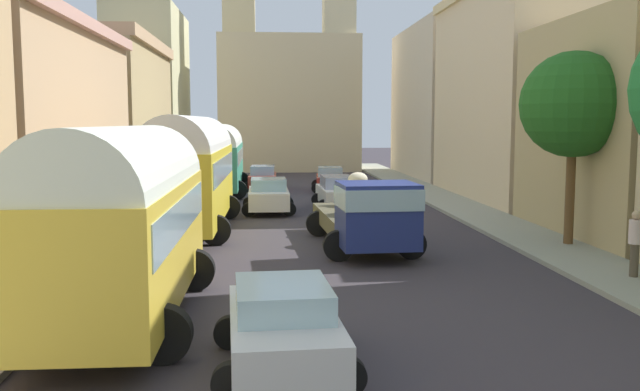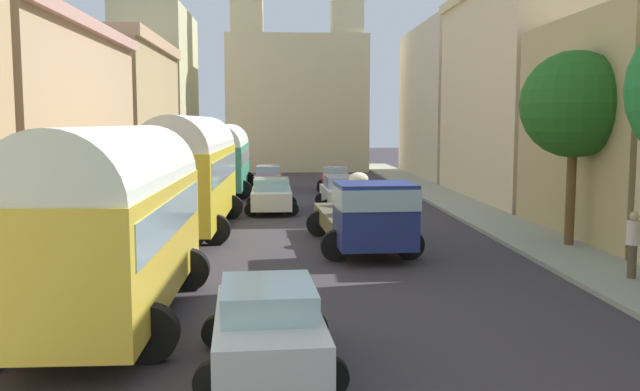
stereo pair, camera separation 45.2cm
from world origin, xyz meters
The scene contains 21 objects.
ground_plane centered at (0.00, 27.00, 0.00)m, with size 154.00×154.00×0.00m, color #393338.
sidewalk_left centered at (-7.25, 27.00, 0.07)m, with size 2.50×70.00×0.14m, color gray.
sidewalk_right centered at (7.25, 27.00, 0.07)m, with size 2.50×70.00×0.14m, color #999B89.
building_left_2 centered at (-11.38, 24.88, 3.96)m, with size 6.34×14.10×7.88m.
building_left_3 centered at (-10.98, 39.76, 4.51)m, with size 5.46×13.75×8.95m.
building_left_4 centered at (-11.02, 53.06, 6.31)m, with size 5.05×11.12×12.61m.
building_right_2 centered at (11.02, 21.54, 3.84)m, with size 5.04×9.12×7.69m.
building_right_3 centered at (10.60, 33.30, 5.53)m, with size 4.62×13.43×11.02m.
building_right_4 centered at (10.99, 47.80, 5.46)m, with size 4.99×14.19×10.92m.
distant_church centered at (0.00, 55.64, 6.54)m, with size 11.53×6.37×18.78m.
parked_bus_0 centered at (-4.72, 12.19, 2.20)m, with size 3.26×8.07×3.99m.
parked_bus_1 centered at (-4.67, 23.84, 2.38)m, with size 3.40×9.80×4.29m.
parked_bus_2 centered at (-4.53, 37.22, 2.18)m, with size 3.25×10.00×3.92m.
cargo_truck_0 centered at (1.27, 19.34, 1.21)m, with size 3.35×7.49×2.32m.
car_0 centered at (1.41, 29.88, 0.78)m, with size 2.25×4.24×1.55m.
car_1 centered at (1.82, 37.89, 0.73)m, with size 2.34×3.82×1.43m.
car_2 centered at (-1.57, 9.20, 0.74)m, with size 2.45×3.92×1.45m.
car_3 centered at (-1.79, 28.71, 0.78)m, with size 2.38×3.83×1.55m.
car_4 centered at (-2.12, 39.15, 0.73)m, with size 2.23×4.06×1.45m.
pedestrian_0 centered at (7.49, 14.70, 1.06)m, with size 0.36×0.36×1.84m.
roadside_tree_2 centered at (7.90, 19.42, 4.60)m, with size 3.38×3.38×6.31m.
Camera 2 is at (-1.34, -1.67, 4.08)m, focal length 38.15 mm.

